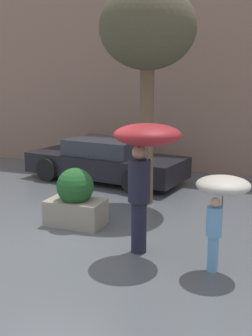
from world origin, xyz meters
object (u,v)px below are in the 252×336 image
Objects in this scene: person_adult at (145,153)px; street_tree at (148,32)px; planter_box at (75,199)px; parked_car_near at (106,161)px; person_child at (221,195)px.

street_tree is (-0.85, 2.74, 2.09)m from person_adult.
parked_car_near is at bearing 103.95° from planter_box.
person_adult is 1.33m from person_child.
person_adult is 3.55m from street_tree.
parked_car_near is 0.98× the size of street_tree.
parked_car_near is (-2.55, 4.39, -1.11)m from person_adult.
person_child is at bearing -55.04° from street_tree.
person_adult reaches higher than planter_box.
person_child is at bearing -20.32° from planter_box.
street_tree reaches higher than person_child.
planter_box is at bearing -156.84° from parked_car_near.
planter_box is at bearing -113.86° from street_tree.
person_adult reaches higher than parked_car_near.
street_tree is (-2.07, 2.96, 2.59)m from person_child.
planter_box is 3.85m from street_tree.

